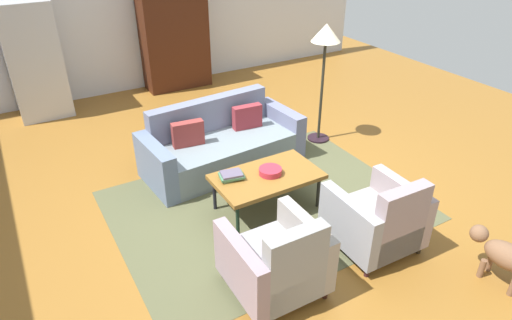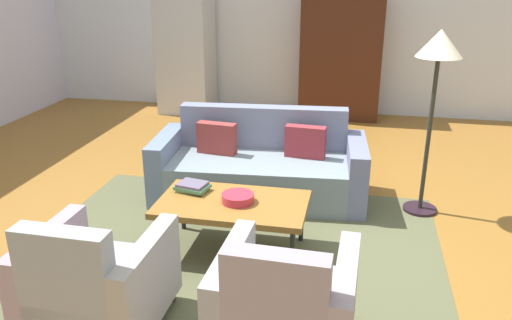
{
  "view_description": "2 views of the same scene",
  "coord_description": "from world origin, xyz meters",
  "px_view_note": "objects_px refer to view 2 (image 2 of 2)",
  "views": [
    {
      "loc": [
        -2.58,
        -3.98,
        3.11
      ],
      "look_at": [
        -0.34,
        -0.15,
        0.55
      ],
      "focal_mm": 31.46,
      "sensor_mm": 36.0,
      "label": 1
    },
    {
      "loc": [
        0.63,
        -3.98,
        2.22
      ],
      "look_at": [
        -0.16,
        -0.18,
        0.76
      ],
      "focal_mm": 36.14,
      "sensor_mm": 36.0,
      "label": 2
    }
  ],
  "objects_px": {
    "couch": "(260,167)",
    "floor_lamp": "(438,61)",
    "armchair_left": "(94,287)",
    "fruit_bowl": "(238,198)",
    "armchair_right": "(284,311)",
    "book_stack": "(192,187)",
    "coffee_table": "(233,206)",
    "cabinet": "(341,60)",
    "refrigerator": "(186,54)"
  },
  "relations": [
    {
      "from": "fruit_bowl",
      "to": "book_stack",
      "type": "xyz_separation_m",
      "value": [
        -0.42,
        0.13,
        0.0
      ]
    },
    {
      "from": "armchair_right",
      "to": "book_stack",
      "type": "xyz_separation_m",
      "value": [
        -0.98,
        1.3,
        0.14
      ]
    },
    {
      "from": "coffee_table",
      "to": "armchair_right",
      "type": "xyz_separation_m",
      "value": [
        0.6,
        -1.17,
        -0.07
      ]
    },
    {
      "from": "armchair_left",
      "to": "cabinet",
      "type": "bearing_deg",
      "value": 78.08
    },
    {
      "from": "coffee_table",
      "to": "armchair_left",
      "type": "distance_m",
      "value": 1.31
    },
    {
      "from": "armchair_left",
      "to": "refrigerator",
      "type": "distance_m",
      "value": 5.51
    },
    {
      "from": "couch",
      "to": "fruit_bowl",
      "type": "relative_size",
      "value": 8.32
    },
    {
      "from": "cabinet",
      "to": "book_stack",
      "type": "bearing_deg",
      "value": -103.48
    },
    {
      "from": "couch",
      "to": "armchair_left",
      "type": "relative_size",
      "value": 2.46
    },
    {
      "from": "couch",
      "to": "coffee_table",
      "type": "relative_size",
      "value": 1.8
    },
    {
      "from": "couch",
      "to": "fruit_bowl",
      "type": "bearing_deg",
      "value": 88.04
    },
    {
      "from": "armchair_left",
      "to": "fruit_bowl",
      "type": "height_order",
      "value": "armchair_left"
    },
    {
      "from": "fruit_bowl",
      "to": "refrigerator",
      "type": "distance_m",
      "value": 4.59
    },
    {
      "from": "couch",
      "to": "fruit_bowl",
      "type": "height_order",
      "value": "couch"
    },
    {
      "from": "fruit_bowl",
      "to": "cabinet",
      "type": "height_order",
      "value": "cabinet"
    },
    {
      "from": "couch",
      "to": "book_stack",
      "type": "relative_size",
      "value": 7.19
    },
    {
      "from": "couch",
      "to": "coffee_table",
      "type": "bearing_deg",
      "value": 85.87
    },
    {
      "from": "armchair_right",
      "to": "fruit_bowl",
      "type": "relative_size",
      "value": 3.38
    },
    {
      "from": "fruit_bowl",
      "to": "refrigerator",
      "type": "height_order",
      "value": "refrigerator"
    },
    {
      "from": "cabinet",
      "to": "refrigerator",
      "type": "xyz_separation_m",
      "value": [
        -2.42,
        -0.1,
        0.03
      ]
    },
    {
      "from": "armchair_left",
      "to": "floor_lamp",
      "type": "distance_m",
      "value": 3.34
    },
    {
      "from": "coffee_table",
      "to": "fruit_bowl",
      "type": "height_order",
      "value": "fruit_bowl"
    },
    {
      "from": "armchair_right",
      "to": "cabinet",
      "type": "height_order",
      "value": "cabinet"
    },
    {
      "from": "armchair_right",
      "to": "floor_lamp",
      "type": "distance_m",
      "value": 2.71
    },
    {
      "from": "fruit_bowl",
      "to": "coffee_table",
      "type": "bearing_deg",
      "value": 180.0
    },
    {
      "from": "cabinet",
      "to": "coffee_table",
      "type": "bearing_deg",
      "value": -98.19
    },
    {
      "from": "couch",
      "to": "cabinet",
      "type": "height_order",
      "value": "cabinet"
    },
    {
      "from": "armchair_right",
      "to": "armchair_left",
      "type": "bearing_deg",
      "value": -178.27
    },
    {
      "from": "armchair_left",
      "to": "fruit_bowl",
      "type": "relative_size",
      "value": 3.38
    },
    {
      "from": "armchair_right",
      "to": "floor_lamp",
      "type": "xyz_separation_m",
      "value": [
        0.99,
        2.27,
        1.1
      ]
    },
    {
      "from": "couch",
      "to": "armchair_left",
      "type": "distance_m",
      "value": 2.43
    },
    {
      "from": "floor_lamp",
      "to": "coffee_table",
      "type": "bearing_deg",
      "value": -145.29
    },
    {
      "from": "cabinet",
      "to": "refrigerator",
      "type": "bearing_deg",
      "value": -177.52
    },
    {
      "from": "armchair_left",
      "to": "book_stack",
      "type": "relative_size",
      "value": 2.93
    },
    {
      "from": "fruit_bowl",
      "to": "floor_lamp",
      "type": "bearing_deg",
      "value": 35.48
    },
    {
      "from": "armchair_right",
      "to": "fruit_bowl",
      "type": "height_order",
      "value": "armchair_right"
    },
    {
      "from": "armchair_left",
      "to": "refrigerator",
      "type": "height_order",
      "value": "refrigerator"
    },
    {
      "from": "book_stack",
      "to": "floor_lamp",
      "type": "height_order",
      "value": "floor_lamp"
    },
    {
      "from": "couch",
      "to": "fruit_bowl",
      "type": "distance_m",
      "value": 1.2
    },
    {
      "from": "armchair_left",
      "to": "book_stack",
      "type": "bearing_deg",
      "value": 80.96
    },
    {
      "from": "armchair_left",
      "to": "coffee_table",
      "type": "bearing_deg",
      "value": 63.41
    },
    {
      "from": "floor_lamp",
      "to": "couch",
      "type": "bearing_deg",
      "value": 176.93
    },
    {
      "from": "book_stack",
      "to": "couch",
      "type": "bearing_deg",
      "value": 70.56
    },
    {
      "from": "armchair_left",
      "to": "armchair_right",
      "type": "bearing_deg",
      "value": 0.67
    },
    {
      "from": "armchair_right",
      "to": "book_stack",
      "type": "height_order",
      "value": "armchair_right"
    },
    {
      "from": "fruit_bowl",
      "to": "cabinet",
      "type": "xyz_separation_m",
      "value": [
        0.57,
        4.29,
        0.41
      ]
    },
    {
      "from": "fruit_bowl",
      "to": "cabinet",
      "type": "bearing_deg",
      "value": 82.4
    },
    {
      "from": "couch",
      "to": "floor_lamp",
      "type": "height_order",
      "value": "floor_lamp"
    },
    {
      "from": "fruit_bowl",
      "to": "floor_lamp",
      "type": "relative_size",
      "value": 0.15
    },
    {
      "from": "couch",
      "to": "armchair_right",
      "type": "bearing_deg",
      "value": 99.96
    }
  ]
}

